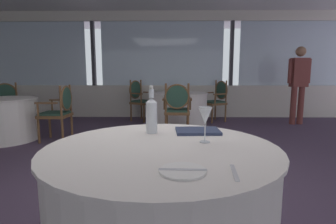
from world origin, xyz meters
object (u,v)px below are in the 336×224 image
at_px(water_bottle, 151,114).
at_px(dining_chair_1_1, 217,98).
at_px(dining_chair_0_1, 60,108).
at_px(dining_chair_1_2, 139,97).
at_px(side_plate, 183,171).
at_px(dining_chair_0_2, 6,103).
at_px(diner_person_0, 299,80).
at_px(dining_chair_1_0, 177,106).
at_px(wine_glass, 205,117).
at_px(menu_book, 198,131).

xyz_separation_m(water_bottle, dining_chair_1_1, (1.25, 4.53, -0.29)).
xyz_separation_m(dining_chair_0_1, dining_chair_1_2, (1.12, 2.01, 0.02)).
relative_size(side_plate, dining_chair_1_2, 0.20).
bearing_deg(side_plate, dining_chair_1_1, 78.65).
bearing_deg(dining_chair_0_2, diner_person_0, 66.52).
distance_m(dining_chair_0_2, dining_chair_1_0, 3.56).
distance_m(wine_glass, diner_person_0, 5.17).
bearing_deg(menu_book, dining_chair_1_0, 89.30).
relative_size(side_plate, dining_chair_0_2, 0.21).
height_order(side_plate, dining_chair_1_2, dining_chair_1_2).
bearing_deg(dining_chair_1_0, diner_person_0, -63.75).
xyz_separation_m(water_bottle, wine_glass, (0.34, -0.25, 0.02)).
bearing_deg(dining_chair_1_1, menu_book, 50.33).
relative_size(wine_glass, dining_chair_0_2, 0.22).
distance_m(wine_glass, dining_chair_0_1, 3.56).
height_order(dining_chair_0_1, dining_chair_1_0, dining_chair_1_0).
bearing_deg(water_bottle, dining_chair_1_0, 85.35).
bearing_deg(dining_chair_1_2, dining_chair_0_2, -124.59).
bearing_deg(menu_book, water_bottle, -178.75).
relative_size(dining_chair_0_2, diner_person_0, 0.55).
height_order(water_bottle, dining_chair_1_1, water_bottle).
xyz_separation_m(menu_book, diner_person_0, (2.69, 4.15, 0.27)).
bearing_deg(dining_chair_1_0, dining_chair_0_2, 83.03).
xyz_separation_m(dining_chair_0_2, dining_chair_1_0, (3.52, -0.55, 0.01)).
xyz_separation_m(menu_book, dining_chair_0_2, (-3.61, 3.43, -0.18)).
bearing_deg(menu_book, diner_person_0, 54.49).
bearing_deg(diner_person_0, wine_glass, 142.64).
distance_m(water_bottle, dining_chair_1_0, 2.93).
relative_size(wine_glass, dining_chair_0_1, 0.22).
xyz_separation_m(dining_chair_0_1, dining_chair_1_1, (3.03, 1.94, 0.02)).
xyz_separation_m(water_bottle, diner_person_0, (3.02, 4.17, 0.14)).
bearing_deg(dining_chair_0_2, dining_chair_0_1, 29.95).
height_order(menu_book, dining_chair_1_2, dining_chair_1_2).
bearing_deg(water_bottle, dining_chair_0_2, 133.55).
bearing_deg(dining_chair_0_1, diner_person_0, -161.74).
bearing_deg(dining_chair_1_2, dining_chair_1_0, -29.97).
height_order(dining_chair_0_1, diner_person_0, diner_person_0).
height_order(dining_chair_1_0, dining_chair_1_1, dining_chair_1_1).
height_order(water_bottle, dining_chair_1_2, water_bottle).
relative_size(dining_chair_0_2, dining_chair_1_0, 0.99).
bearing_deg(diner_person_0, dining_chair_1_1, 72.36).
relative_size(water_bottle, wine_glass, 1.55).
xyz_separation_m(dining_chair_0_1, diner_person_0, (4.81, 1.58, 0.45)).
relative_size(dining_chair_0_1, dining_chair_1_2, 0.96).
height_order(side_plate, menu_book, menu_book).
bearing_deg(dining_chair_1_0, side_plate, -178.87).
xyz_separation_m(dining_chair_0_1, dining_chair_0_2, (-1.50, 0.87, 0.00)).
height_order(water_bottle, diner_person_0, diner_person_0).
height_order(wine_glass, dining_chair_0_1, dining_chair_0_1).
xyz_separation_m(dining_chair_0_1, dining_chair_1_0, (2.02, 0.32, 0.01)).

